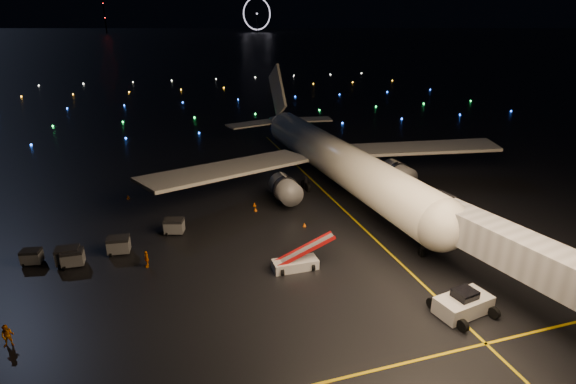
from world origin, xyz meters
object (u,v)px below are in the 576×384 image
(crew_c, at_px, (147,259))
(baggage_cart_0, at_px, (174,226))
(airliner, at_px, (327,133))
(baggage_cart_1, at_px, (119,245))
(belt_loader, at_px, (295,255))
(crew_b, at_px, (8,336))
(pushback_tug, at_px, (464,302))
(baggage_cart_3, at_px, (68,256))
(baggage_cart_2, at_px, (73,258))
(baggage_cart_4, at_px, (32,257))

(crew_c, distance_m, baggage_cart_0, 7.31)
(airliner, distance_m, baggage_cart_0, 25.48)
(crew_c, relative_size, baggage_cart_1, 0.79)
(belt_loader, bearing_deg, crew_b, -169.76)
(pushback_tug, height_order, baggage_cart_3, pushback_tug)
(crew_b, bearing_deg, belt_loader, 12.19)
(airliner, relative_size, baggage_cart_3, 24.64)
(belt_loader, height_order, baggage_cart_1, belt_loader)
(crew_c, xyz_separation_m, baggage_cart_2, (-6.89, 2.32, 0.01))
(belt_loader, xyz_separation_m, crew_c, (-13.71, 4.63, -0.70))
(airliner, bearing_deg, belt_loader, -121.96)
(crew_b, distance_m, baggage_cart_3, 11.81)
(crew_c, height_order, baggage_cart_4, crew_c)
(crew_c, relative_size, baggage_cart_4, 0.94)
(baggage_cart_2, relative_size, baggage_cart_4, 1.12)
(crew_b, relative_size, crew_c, 1.07)
(baggage_cart_0, xyz_separation_m, baggage_cart_3, (-10.43, -3.91, 0.03))
(airliner, height_order, pushback_tug, airliner)
(belt_loader, bearing_deg, airliner, 61.63)
(airliner, xyz_separation_m, baggage_cart_3, (-32.79, -14.16, -6.62))
(pushback_tug, bearing_deg, baggage_cart_1, 135.05)
(pushback_tug, distance_m, baggage_cart_4, 40.40)
(baggage_cart_1, bearing_deg, baggage_cart_0, 33.69)
(baggage_cart_1, distance_m, baggage_cart_2, 4.40)
(baggage_cart_2, distance_m, baggage_cart_3, 0.62)
(pushback_tug, height_order, belt_loader, belt_loader)
(pushback_tug, bearing_deg, baggage_cart_3, 140.40)
(baggage_cart_4, bearing_deg, baggage_cart_3, -8.13)
(airliner, relative_size, baggage_cart_1, 24.73)
(baggage_cart_0, distance_m, baggage_cart_2, 10.86)
(belt_loader, distance_m, crew_b, 24.02)
(pushback_tug, distance_m, belt_loader, 15.37)
(airliner, xyz_separation_m, baggage_cart_1, (-28.14, -13.22, -6.63))
(airliner, bearing_deg, pushback_tug, -94.69)
(baggage_cart_4, bearing_deg, crew_b, -75.34)
(pushback_tug, height_order, crew_b, pushback_tug)
(pushback_tug, distance_m, crew_b, 35.25)
(baggage_cart_3, bearing_deg, baggage_cart_1, 13.72)
(airliner, height_order, crew_c, airliner)
(baggage_cart_1, bearing_deg, baggage_cart_2, -155.73)
(crew_b, xyz_separation_m, baggage_cart_4, (-0.87, 12.71, -0.14))
(baggage_cart_0, relative_size, baggage_cart_4, 1.16)
(baggage_cart_3, bearing_deg, crew_c, -18.03)
(crew_b, distance_m, baggage_cart_1, 14.42)
(pushback_tug, xyz_separation_m, baggage_cart_0, (-21.61, 22.01, -0.21))
(belt_loader, relative_size, baggage_cart_3, 2.96)
(baggage_cart_2, bearing_deg, baggage_cart_4, 160.14)
(airliner, distance_m, baggage_cart_4, 39.10)
(crew_c, xyz_separation_m, baggage_cart_3, (-7.35, 2.72, 0.07))
(baggage_cart_0, bearing_deg, baggage_cart_2, -139.26)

